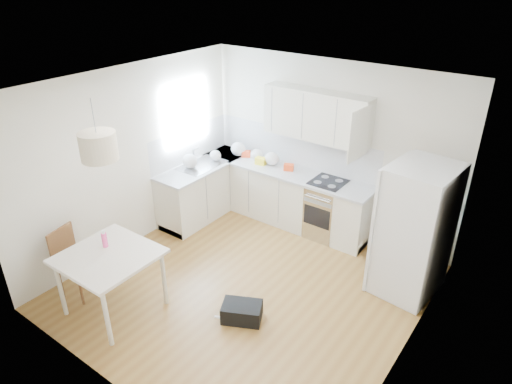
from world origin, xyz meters
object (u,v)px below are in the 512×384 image
dining_chair (77,264)px  gym_bag (242,312)px  dining_table (109,261)px  refrigerator (416,231)px

dining_chair → gym_bag: bearing=11.8°
dining_table → gym_bag: dining_table is taller
dining_table → gym_bag: (1.40, 0.78, -0.62)m
refrigerator → dining_chair: size_ratio=1.88×
dining_table → dining_chair: dining_chair is taller
refrigerator → gym_bag: (-1.41, -1.79, -0.78)m
gym_bag → dining_table: bearing=-177.2°
dining_table → dining_chair: bearing=-174.2°
dining_chair → gym_bag: dining_chair is taller
dining_table → gym_bag: bearing=28.6°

